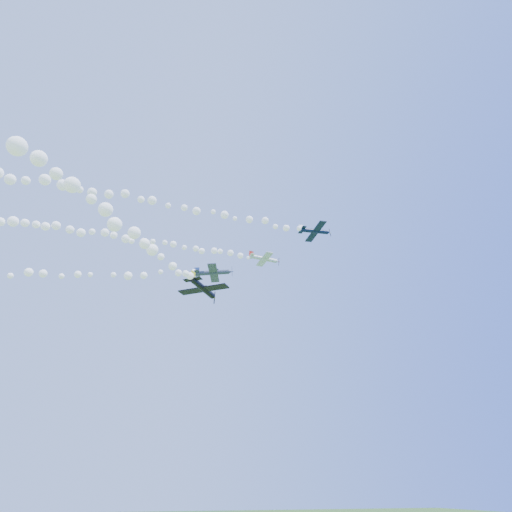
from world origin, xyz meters
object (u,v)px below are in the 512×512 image
object	(u,v)px
plane_black	(203,288)
plane_grey	(213,273)
plane_navy	(315,231)
plane_white	(264,259)

from	to	relation	value
plane_black	plane_grey	bearing A→B (deg)	18.74
plane_navy	plane_grey	world-z (taller)	plane_navy
plane_navy	plane_black	xyz separation A→B (m)	(-21.04, -3.53, -16.02)
plane_black	plane_white	bearing A→B (deg)	3.27
plane_white	plane_black	distance (m)	35.86
plane_navy	plane_grey	xyz separation A→B (m)	(-18.34, 3.73, -9.51)
plane_white	plane_grey	world-z (taller)	plane_white
plane_navy	plane_grey	distance (m)	20.99
plane_white	plane_black	size ratio (longest dim) A/B	1.10
plane_grey	plane_navy	bearing A→B (deg)	5.17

